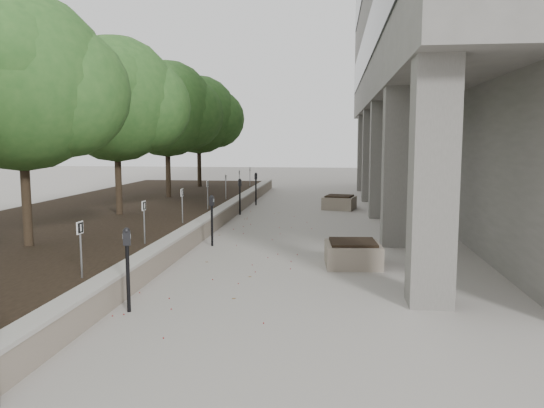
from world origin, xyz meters
The scene contains 21 objects.
ground centered at (0.00, 0.00, 0.00)m, with size 90.00×90.00×0.00m, color #9D9790.
retaining_wall centered at (-1.82, 9.00, 0.25)m, with size 0.39×26.00×0.50m, color gray, non-canonical shape.
planting_bed centered at (-5.50, 9.00, 0.20)m, with size 7.00×26.00×0.40m, color black.
crabapple_tree_2 centered at (-4.80, 3.00, 3.12)m, with size 4.60×4.00×5.44m, color #295621, non-canonical shape.
crabapple_tree_3 centered at (-4.80, 8.00, 3.12)m, with size 4.60×4.00×5.44m, color #295621, non-canonical shape.
crabapple_tree_4 centered at (-4.80, 13.00, 3.12)m, with size 4.60×4.00×5.44m, color #295621, non-canonical shape.
crabapple_tree_5 centered at (-4.80, 18.00, 3.12)m, with size 4.60×4.00×5.44m, color #295621, non-canonical shape.
parking_sign_2 centered at (-2.35, 0.50, 0.88)m, with size 0.04×0.22×0.96m, color black, non-canonical shape.
parking_sign_3 centered at (-2.35, 3.50, 0.88)m, with size 0.04×0.22×0.96m, color black, non-canonical shape.
parking_sign_4 centered at (-2.35, 6.50, 0.88)m, with size 0.04×0.22×0.96m, color black, non-canonical shape.
parking_sign_5 centered at (-2.35, 9.50, 0.88)m, with size 0.04×0.22×0.96m, color black, non-canonical shape.
parking_sign_6 centered at (-2.35, 12.50, 0.88)m, with size 0.04×0.22×0.96m, color black, non-canonical shape.
parking_sign_7 centered at (-2.35, 15.50, 0.88)m, with size 0.04×0.22×0.96m, color black, non-canonical shape.
parking_sign_8 centered at (-2.35, 18.50, 0.88)m, with size 0.04×0.22×0.96m, color black, non-canonical shape.
parking_meter_2 centered at (-1.36, 0.05, 0.67)m, with size 0.13×0.10×1.35m, color black, non-canonical shape.
parking_meter_3 centered at (-1.25, 5.37, 0.66)m, with size 0.13×0.09×1.31m, color black, non-canonical shape.
parking_meter_4 centered at (-1.55, 11.12, 0.66)m, with size 0.13×0.09×1.32m, color black, non-canonical shape.
parking_meter_5 centered at (-1.38, 13.97, 0.68)m, with size 0.13×0.10×1.36m, color black, non-canonical shape.
planter_front centered at (2.25, 3.60, 0.27)m, with size 1.16×1.16×0.54m, color gray, non-canonical shape.
planter_back centered at (2.04, 13.13, 0.27)m, with size 1.17×1.17×0.54m, color gray, non-canonical shape.
berry_scatter centered at (-0.10, 5.00, 0.01)m, with size 3.30×14.10×0.02m, color maroon, non-canonical shape.
Camera 1 is at (1.82, -7.79, 2.69)m, focal length 35.25 mm.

